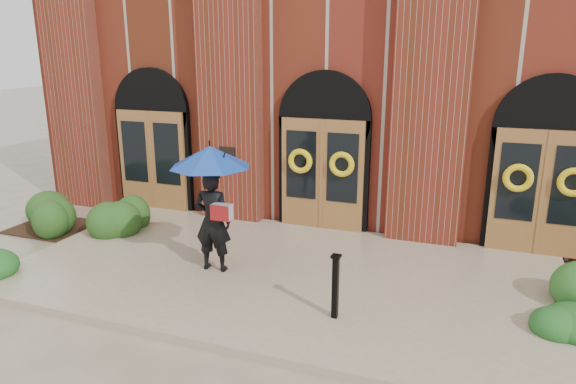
% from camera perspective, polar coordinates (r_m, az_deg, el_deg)
% --- Properties ---
extents(ground, '(90.00, 90.00, 0.00)m').
position_cam_1_polar(ground, '(9.61, -1.07, -9.83)').
color(ground, gray).
rests_on(ground, ground).
extents(landing, '(10.00, 5.30, 0.15)m').
position_cam_1_polar(landing, '(9.70, -0.75, -9.08)').
color(landing, tan).
rests_on(landing, ground).
extents(church_building, '(16.20, 12.53, 7.00)m').
position_cam_1_polar(church_building, '(17.17, 9.92, 13.27)').
color(church_building, maroon).
rests_on(church_building, ground).
extents(man_with_umbrella, '(1.59, 1.59, 2.34)m').
position_cam_1_polar(man_with_umbrella, '(9.28, -8.51, 0.82)').
color(man_with_umbrella, black).
rests_on(man_with_umbrella, landing).
extents(metal_post, '(0.15, 0.15, 1.02)m').
position_cam_1_polar(metal_post, '(7.90, 5.29, -10.26)').
color(metal_post, black).
rests_on(metal_post, landing).
extents(hedge_wall_left, '(3.26, 1.30, 0.84)m').
position_cam_1_polar(hedge_wall_left, '(12.78, -21.91, -2.44)').
color(hedge_wall_left, '#224517').
rests_on(hedge_wall_left, ground).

